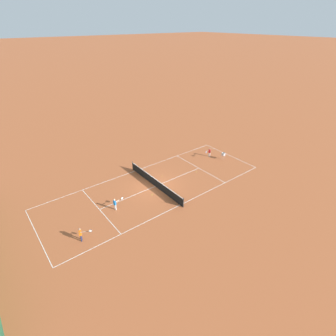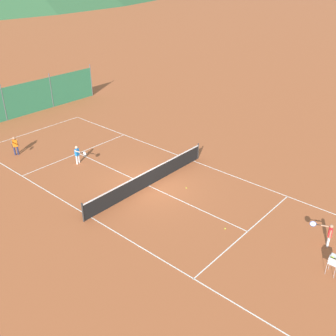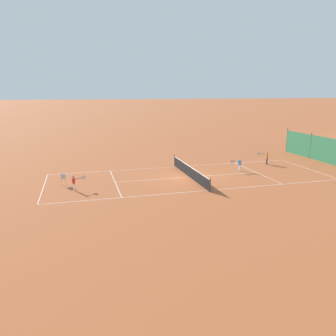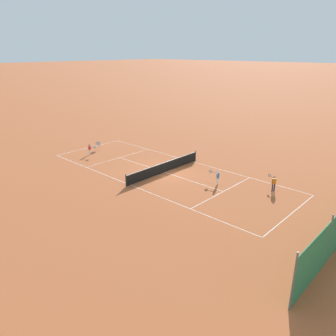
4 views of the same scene
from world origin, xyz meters
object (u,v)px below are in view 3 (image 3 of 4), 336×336
object	(u,v)px
tennis_net	(190,171)
player_near_baseline	(267,157)
tennis_ball_by_net_right	(125,179)
ball_hopper	(63,177)
player_far_service	(74,182)
tennis_ball_by_net_left	(198,173)
player_far_baseline	(239,164)
tennis_ball_alley_right	(174,182)

from	to	relation	value
tennis_net	player_near_baseline	world-z (taller)	player_near_baseline
player_near_baseline	tennis_ball_by_net_right	distance (m)	14.88
tennis_net	ball_hopper	bearing A→B (deg)	-91.11
player_far_service	tennis_ball_by_net_left	distance (m)	11.02
tennis_net	player_far_service	size ratio (longest dim) A/B	8.08
player_far_service	player_far_baseline	world-z (taller)	player_far_baseline
tennis_net	tennis_ball_by_net_right	size ratio (longest dim) A/B	139.09
player_far_service	tennis_ball_by_net_right	xyz separation A→B (m)	(-1.95, 4.05, -0.63)
player_near_baseline	tennis_net	bearing A→B (deg)	-73.02
player_far_service	ball_hopper	size ratio (longest dim) A/B	1.28
tennis_net	player_far_service	world-z (taller)	player_far_service
tennis_net	ball_hopper	world-z (taller)	tennis_net
player_near_baseline	tennis_ball_by_net_left	size ratio (longest dim) A/B	19.24
tennis_ball_by_net_right	ball_hopper	distance (m)	4.95
player_far_service	player_near_baseline	distance (m)	19.20
player_far_service	tennis_ball_by_net_right	distance (m)	4.54
tennis_net	tennis_ball_by_net_left	bearing A→B (deg)	133.14
tennis_ball_by_net_right	player_far_service	bearing A→B (deg)	-64.21
player_near_baseline	ball_hopper	world-z (taller)	player_near_baseline
tennis_ball_alley_right	player_far_baseline	bearing A→B (deg)	106.67
player_far_baseline	tennis_ball_by_net_right	world-z (taller)	player_far_baseline
tennis_net	player_far_baseline	world-z (taller)	player_far_baseline
player_far_service	player_far_baseline	distance (m)	14.89
ball_hopper	player_near_baseline	bearing A→B (deg)	97.57
ball_hopper	tennis_ball_by_net_right	bearing A→B (deg)	93.78
tennis_net	tennis_ball_by_net_left	distance (m)	1.65
tennis_ball_alley_right	ball_hopper	bearing A→B (deg)	-99.04
ball_hopper	tennis_ball_alley_right	bearing A→B (deg)	80.96
player_far_service	tennis_ball_alley_right	distance (m)	7.80
tennis_ball_alley_right	player_near_baseline	bearing A→B (deg)	109.94
tennis_ball_by_net_right	tennis_ball_alley_right	xyz separation A→B (m)	(1.70, 3.73, 0.00)
player_far_service	tennis_ball_by_net_left	world-z (taller)	player_far_service
player_far_baseline	tennis_ball_by_net_right	xyz separation A→B (m)	(0.38, -10.66, -0.66)
player_far_service	player_near_baseline	size ratio (longest dim) A/B	0.89
tennis_net	tennis_ball_alley_right	bearing A→B (deg)	-56.61
player_near_baseline	tennis_ball_by_net_left	xyz separation A→B (m)	(1.72, -8.03, -0.71)
player_near_baseline	ball_hopper	size ratio (longest dim) A/B	1.43
player_near_baseline	player_far_baseline	world-z (taller)	player_near_baseline
tennis_ball_by_net_left	tennis_ball_alley_right	size ratio (longest dim) A/B	1.00
tennis_ball_by_net_right	tennis_ball_alley_right	distance (m)	4.10
tennis_net	tennis_ball_alley_right	world-z (taller)	tennis_net
tennis_net	player_far_baseline	bearing A→B (deg)	99.96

